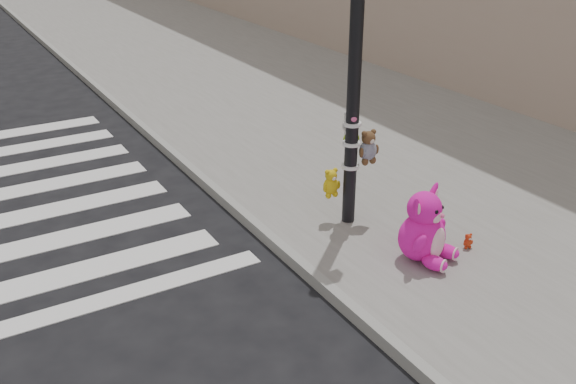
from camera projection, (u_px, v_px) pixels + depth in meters
ground at (224, 383)px, 5.68m from camera, size 120.00×120.00×0.00m
sidewalk_near at (235, 68)px, 15.77m from camera, size 7.00×80.00×0.14m
curb_edge at (95, 87)px, 14.19m from camera, size 0.12×80.00×0.15m
signal_pole at (354, 96)px, 7.55m from camera, size 0.70×0.49×4.00m
pink_bunny at (425, 231)px, 7.19m from camera, size 0.75×0.80×0.89m
red_teddy at (468, 241)px, 7.53m from camera, size 0.15×0.11×0.19m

